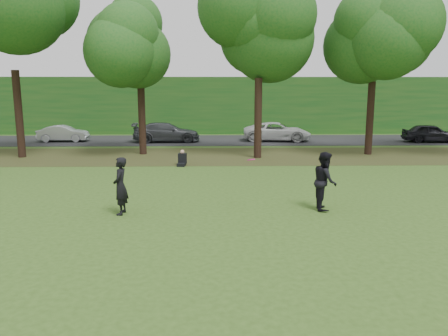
# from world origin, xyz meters

# --- Properties ---
(ground) EXTENTS (120.00, 120.00, 0.00)m
(ground) POSITION_xyz_m (0.00, 0.00, 0.00)
(ground) COLOR #2E4C18
(ground) RESTS_ON ground
(leaf_litter) EXTENTS (60.00, 7.00, 0.01)m
(leaf_litter) POSITION_xyz_m (0.00, 13.00, 0.01)
(leaf_litter) COLOR #463019
(leaf_litter) RESTS_ON ground
(street) EXTENTS (70.00, 7.00, 0.02)m
(street) POSITION_xyz_m (0.00, 21.00, 0.01)
(street) COLOR black
(street) RESTS_ON ground
(far_hedge) EXTENTS (70.00, 3.00, 5.00)m
(far_hedge) POSITION_xyz_m (0.00, 27.00, 2.50)
(far_hedge) COLOR #17501A
(far_hedge) RESTS_ON ground
(player_left) EXTENTS (0.48, 0.71, 1.89)m
(player_left) POSITION_xyz_m (-1.61, 0.75, 0.94)
(player_left) COLOR black
(player_left) RESTS_ON ground
(player_right) EXTENTS (0.85, 1.04, 1.98)m
(player_right) POSITION_xyz_m (5.18, 1.19, 0.99)
(player_right) COLOR black
(player_right) RESTS_ON ground
(parked_cars) EXTENTS (42.17, 3.55, 1.46)m
(parked_cars) POSITION_xyz_m (-0.49, 20.02, 0.72)
(parked_cars) COLOR black
(parked_cars) RESTS_ON street
(frisbee) EXTENTS (0.37, 0.37, 0.10)m
(frisbee) POSITION_xyz_m (2.66, 1.09, 1.74)
(frisbee) COLOR #DF1286
(frisbee) RESTS_ON ground
(seated_person) EXTENTS (0.50, 0.78, 0.83)m
(seated_person) POSITION_xyz_m (-0.27, 9.81, 0.31)
(seated_person) COLOR black
(seated_person) RESTS_ON ground
(tree_line) EXTENTS (55.30, 7.90, 12.31)m
(tree_line) POSITION_xyz_m (-0.34, 12.94, 7.84)
(tree_line) COLOR black
(tree_line) RESTS_ON ground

